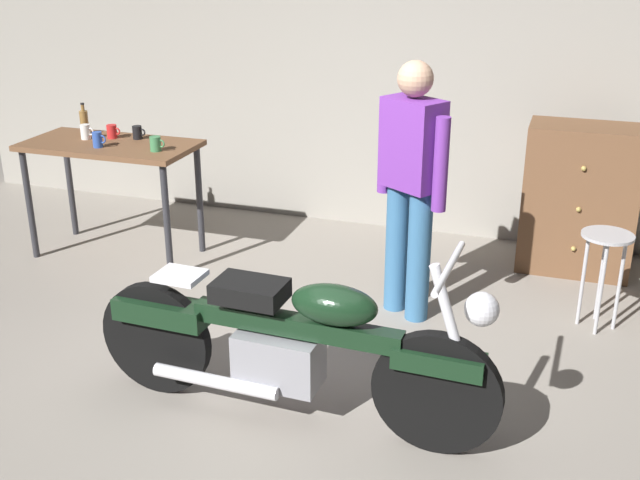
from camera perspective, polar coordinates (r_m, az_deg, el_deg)
The scene contains 13 objects.
ground_plane at distance 4.44m, azimuth -3.57°, elevation -10.94°, with size 12.00×12.00×0.00m, color gray.
back_wall at distance 6.48m, azimuth 5.61°, elevation 14.12°, with size 8.00×0.12×3.10m, color gray.
workbench at distance 6.15m, azimuth -14.96°, elevation 5.83°, with size 1.30×0.64×0.90m.
motorcycle at distance 4.00m, azimuth -2.18°, elevation -7.43°, with size 2.19×0.60×1.00m.
person_standing at distance 4.96m, azimuth 6.62°, elevation 4.33°, with size 0.50×0.39×1.67m.
shop_stool at distance 5.20m, azimuth 20.00°, elevation -1.04°, with size 0.32×0.32×0.64m.
wooden_dresser at distance 6.05m, azimuth 18.32°, elevation 2.82°, with size 0.80×0.47×1.10m.
mug_black_matte at distance 6.17m, azimuth -13.11°, elevation 7.62°, with size 0.11×0.07×0.10m.
mug_blue_enamel at distance 6.00m, azimuth -15.85°, elevation 7.03°, with size 0.11×0.07×0.11m.
mug_red_diner at distance 6.25m, azimuth -14.86°, elevation 7.63°, with size 0.11×0.08×0.10m.
mug_white_ceramic at distance 6.27m, azimuth -16.66°, elevation 7.54°, with size 0.11×0.07×0.11m.
mug_green_speckled at distance 5.80m, azimuth -11.85°, elevation 6.86°, with size 0.11×0.08×0.11m.
bottle at distance 6.44m, azimuth -16.76°, elevation 8.26°, with size 0.06×0.06×0.24m.
Camera 1 is at (1.44, -3.46, 2.40)m, focal length 44.04 mm.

